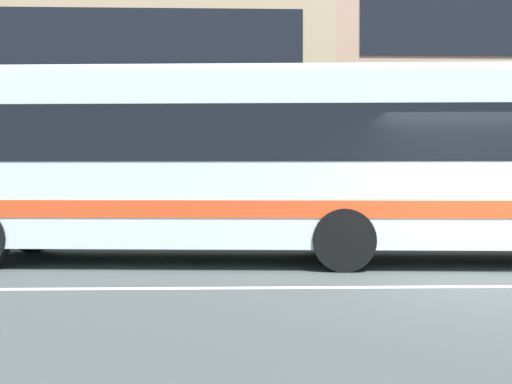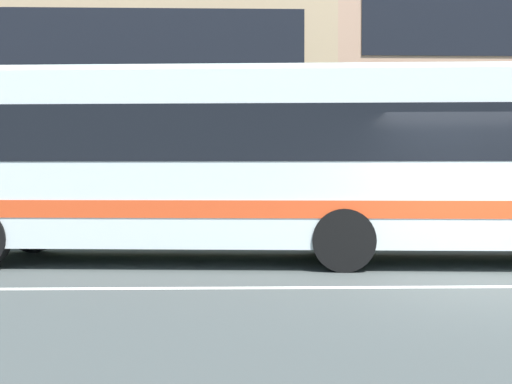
{
  "view_description": "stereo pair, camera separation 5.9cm",
  "coord_description": "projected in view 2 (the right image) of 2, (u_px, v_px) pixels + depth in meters",
  "views": [
    {
      "loc": [
        -3.55,
        -8.2,
        1.5
      ],
      "look_at": [
        -3.22,
        2.45,
        1.23
      ],
      "focal_mm": 43.02,
      "sensor_mm": 36.0,
      "label": 1
    },
    {
      "loc": [
        -3.49,
        -8.2,
        1.5
      ],
      "look_at": [
        -3.22,
        2.45,
        1.23
      ],
      "focal_mm": 43.02,
      "sensor_mm": 36.0,
      "label": 2
    }
  ],
  "objects": [
    {
      "name": "ground_plane",
      "position": [
        497.0,
        287.0,
        8.32
      ],
      "size": [
        160.0,
        160.0,
        0.0
      ],
      "primitive_type": "plane",
      "color": "#404645"
    },
    {
      "name": "hedge_row_far",
      "position": [
        339.0,
        218.0,
        14.82
      ],
      "size": [
        20.66,
        1.1,
        1.02
      ],
      "primitive_type": "cube",
      "color": "#1E4524",
      "rests_on": "ground_plane"
    },
    {
      "name": "lane_centre_line",
      "position": [
        497.0,
        287.0,
        8.32
      ],
      "size": [
        60.0,
        0.16,
        0.01
      ],
      "primitive_type": "cube",
      "color": "silver",
      "rests_on": "ground_plane"
    },
    {
      "name": "transit_bus",
      "position": [
        293.0,
        158.0,
        10.8
      ],
      "size": [
        12.36,
        3.26,
        3.31
      ],
      "color": "silver",
      "rests_on": "ground_plane"
    }
  ]
}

